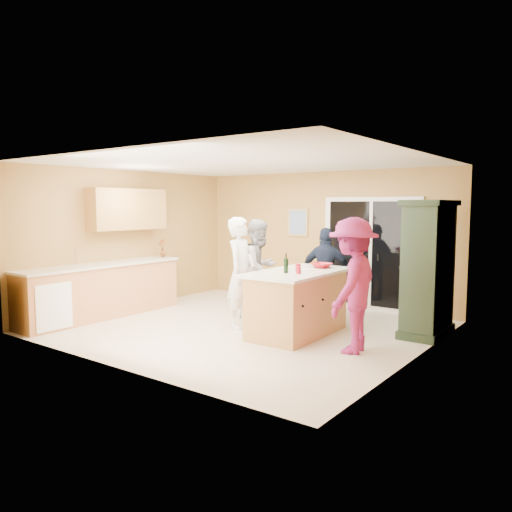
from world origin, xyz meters
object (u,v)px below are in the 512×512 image
Objects in this scene: kitchen_island at (297,305)px; woman_magenta at (352,285)px; green_hutch at (428,270)px; woman_white at (241,273)px; woman_grey at (260,269)px; woman_navy at (326,273)px.

woman_magenta is at bearing -18.94° from kitchen_island.
green_hutch reaches higher than woman_white.
woman_white is (-0.95, -0.16, 0.43)m from kitchen_island.
green_hutch reaches higher than kitchen_island.
woman_magenta is at bearing -109.81° from green_hutch.
woman_white is at bearing -166.96° from woman_grey.
woman_navy is (-1.77, 0.11, -0.20)m from green_hutch.
green_hutch reaches higher than woman_navy.
woman_navy is (-0.18, 1.23, 0.33)m from kitchen_island.
woman_navy is 0.87× the size of woman_magenta.
kitchen_island is at bearing -144.91° from green_hutch.
woman_navy is at bearing 176.40° from green_hutch.
green_hutch is 2.85m from woman_white.
woman_magenta is at bearing 109.17° from woman_navy.
green_hutch is (1.59, 1.12, 0.53)m from kitchen_island.
woman_white is at bearing 41.91° from woman_navy.
woman_white is at bearing -102.21° from woman_magenta.
green_hutch is 1.56m from woman_magenta.
woman_grey is 0.95× the size of woman_magenta.
woman_magenta is (-0.53, -1.46, -0.09)m from green_hutch.
kitchen_island is 1.29m from woman_navy.
kitchen_island is 0.92× the size of green_hutch.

